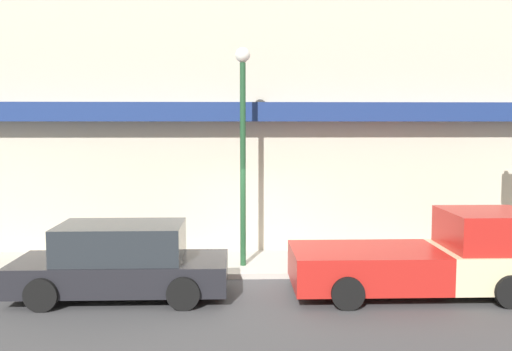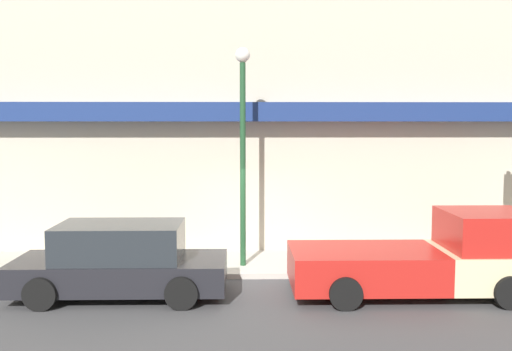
{
  "view_description": "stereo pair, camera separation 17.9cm",
  "coord_description": "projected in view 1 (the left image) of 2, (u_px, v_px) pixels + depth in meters",
  "views": [
    {
      "loc": [
        -0.19,
        -12.91,
        3.59
      ],
      "look_at": [
        0.28,
        1.0,
        2.33
      ],
      "focal_mm": 40.0,
      "sensor_mm": 36.0,
      "label": 1
    },
    {
      "loc": [
        -0.01,
        -12.92,
        3.59
      ],
      "look_at": [
        0.28,
        1.0,
        2.33
      ],
      "focal_mm": 40.0,
      "sensor_mm": 36.0,
      "label": 2
    }
  ],
  "objects": [
    {
      "name": "ground_plane",
      "position": [
        245.0,
        279.0,
        13.18
      ],
      "size": [
        80.0,
        80.0,
        0.0
      ],
      "primitive_type": "plane",
      "color": "#424244"
    },
    {
      "name": "parked_car",
      "position": [
        121.0,
        262.0,
        11.81
      ],
      "size": [
        4.38,
        2.0,
        1.53
      ],
      "rotation": [
        0.0,
        0.0,
        -0.02
      ],
      "color": "black",
      "rests_on": "ground"
    },
    {
      "name": "building",
      "position": [
        242.0,
        77.0,
        16.68
      ],
      "size": [
        19.8,
        3.8,
        11.12
      ],
      "color": "#BCB29E",
      "rests_on": "ground"
    },
    {
      "name": "street_lamp",
      "position": [
        243.0,
        130.0,
        13.7
      ],
      "size": [
        0.36,
        0.36,
        5.28
      ],
      "color": "#1E4728",
      "rests_on": "sidewalk"
    },
    {
      "name": "pickup_truck",
      "position": [
        431.0,
        258.0,
        12.03
      ],
      "size": [
        5.17,
        2.2,
        1.76
      ],
      "rotation": [
        0.0,
        0.0,
        0.0
      ],
      "color": "beige",
      "rests_on": "ground"
    },
    {
      "name": "sidewalk",
      "position": [
        244.0,
        264.0,
        14.42
      ],
      "size": [
        36.0,
        2.49,
        0.13
      ],
      "color": "#B7B2A8",
      "rests_on": "ground"
    },
    {
      "name": "fire_hydrant",
      "position": [
        131.0,
        254.0,
        13.82
      ],
      "size": [
        0.2,
        0.2,
        0.62
      ],
      "color": "yellow",
      "rests_on": "sidewalk"
    }
  ]
}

